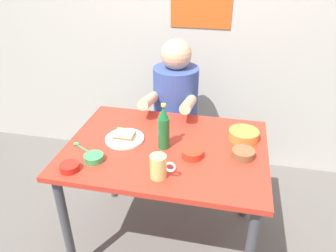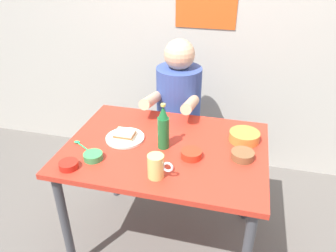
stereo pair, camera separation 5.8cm
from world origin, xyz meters
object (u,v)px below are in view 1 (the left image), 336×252
Objects in this scene: dining_table at (166,160)px; beer_bottle at (164,128)px; plate_orange at (125,139)px; sandwich at (124,135)px; beer_mug at (159,167)px; sambal_bowl_red at (70,167)px; person_seated at (175,96)px; stool at (175,144)px.

dining_table is 0.21m from beer_bottle.
sandwich is (-0.00, 0.00, 0.02)m from plate_orange.
sambal_bowl_red is at bearing -174.74° from beer_mug.
dining_table is 0.53m from sambal_bowl_red.
person_seated is 0.89m from beer_mug.
plate_orange reaches higher than dining_table.
person_seated reaches higher than beer_bottle.
sandwich reaches higher than sambal_bowl_red.
person_seated is 0.63m from sandwich.
dining_table reaches higher than stool.
beer_mug is at bearing 5.26° from sambal_bowl_red.
person_seated reaches higher than sambal_bowl_red.
dining_table is 10.00× the size of sandwich.
dining_table is at bearing -3.45° from plate_orange.
person_seated is at bearing 96.23° from dining_table.
beer_bottle is at bearing -84.81° from person_seated.
dining_table is at bearing 95.10° from beer_mug.
sandwich reaches higher than stool.
stool is 1.01m from beer_mug.
beer_bottle is (-0.01, -0.01, 0.21)m from dining_table.
beer_bottle is at bearing -6.46° from sandwich.
sandwich is 1.15× the size of sambal_bowl_red.
stool is at bearing 90.00° from person_seated.
dining_table is 0.63m from person_seated.
plate_orange is at bearing 0.00° from sandwich.
beer_mug is at bearing -84.19° from stool.
beer_mug is at bearing -82.42° from beer_bottle.
sandwich is at bearing 176.55° from dining_table.
sambal_bowl_red is (-0.41, -0.30, -0.10)m from beer_bottle.
sandwich is (-0.18, -0.62, 0.42)m from stool.
sandwich is (-0.18, -0.60, 0.01)m from person_seated.
beer_bottle reaches higher than sandwich.
dining_table is 0.70m from stool.
stool is 0.77m from sandwich.
sandwich is 0.39m from beer_mug.
person_seated reaches higher than stool.
sambal_bowl_red is (-0.35, -0.93, -0.01)m from person_seated.
dining_table is 4.20× the size of beer_bottle.
dining_table is 11.46× the size of sambal_bowl_red.
beer_bottle reaches higher than sambal_bowl_red.
beer_mug reaches higher than sandwich.
person_seated is 6.54× the size of sandwich.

